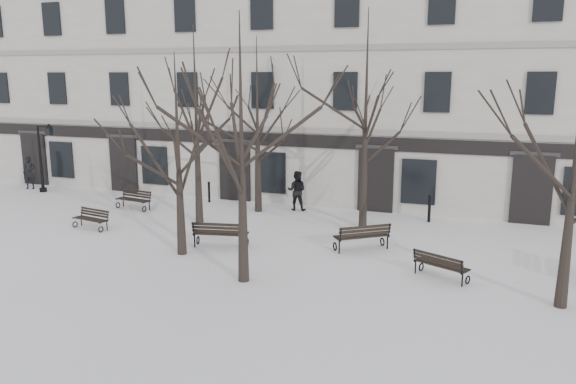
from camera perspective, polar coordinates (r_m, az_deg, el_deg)
The scene contains 17 objects.
ground at distance 19.72m, azimuth -5.86°, elevation -6.32°, with size 100.00×100.00×0.00m, color white.
building at distance 30.94m, azimuth 4.48°, elevation 10.67°, with size 40.40×10.20×11.40m.
tree_1 at distance 19.17m, azimuth -11.19°, elevation 6.11°, with size 4.80×4.80×6.86m.
tree_2 at distance 16.20m, azimuth -4.79°, elevation 7.52°, with size 5.51×5.51×7.87m.
tree_4 at distance 23.33m, azimuth -9.37°, elevation 9.01°, with size 5.64×5.64×8.06m.
tree_5 at distance 24.99m, azimuth -3.15°, elevation 8.91°, with size 5.44×5.44×7.77m.
tree_6 at distance 22.50m, azimuth 7.96°, elevation 9.90°, with size 6.06×6.06×8.65m.
bench_0 at distance 24.07m, azimuth -19.34°, elevation -2.52°, with size 1.66×0.85×0.80m.
bench_1 at distance 20.38m, azimuth -6.88°, elevation -4.17°, with size 2.05×1.08×0.99m.
bench_2 at distance 17.81m, azimuth 15.22°, elevation -7.14°, with size 1.76×1.27×0.85m.
bench_3 at distance 27.01m, azimuth -15.36°, elevation -0.68°, with size 1.80×0.89×0.87m.
bench_4 at distance 20.08m, azimuth 7.57°, elevation -4.43°, with size 1.96×1.73×0.99m.
lamp_post at distance 32.16m, azimuth -23.57°, elevation 3.67°, with size 1.14×0.42×3.65m.
bollard_a at distance 27.65m, azimuth -8.03°, elevation 0.09°, with size 0.13×0.13×1.04m.
bollard_b at distance 24.42m, azimuth 14.17°, elevation -1.54°, with size 0.15×0.15×1.18m.
pedestrian_a at distance 33.80m, azimuth -24.67°, elevation 0.30°, with size 0.66×0.43×1.80m, color black.
pedestrian_b at distance 25.91m, azimuth 0.89°, elevation -1.85°, with size 0.89×0.69×1.83m, color black.
Camera 1 is at (8.18, -16.87, 6.12)m, focal length 35.00 mm.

